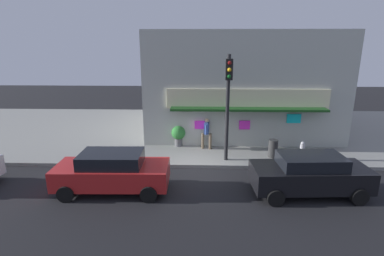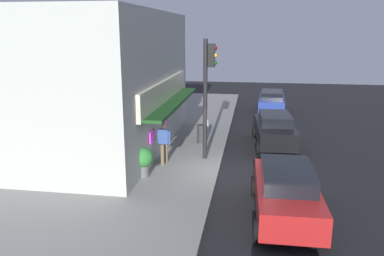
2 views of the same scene
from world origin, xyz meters
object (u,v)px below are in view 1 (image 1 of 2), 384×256
object	(u,v)px
fire_hydrant	(302,150)
trash_can	(273,148)
traffic_light	(228,95)
potted_plant_by_doorway	(178,134)
parked_car_red	(112,171)
pedestrian	(207,132)
parked_car_black	(310,174)

from	to	relation	value
fire_hydrant	trash_can	distance (m)	1.45
traffic_light	fire_hydrant	distance (m)	4.85
trash_can	potted_plant_by_doorway	size ratio (longest dim) A/B	0.78
fire_hydrant	trash_can	xyz separation A→B (m)	(-1.45, 0.07, 0.04)
potted_plant_by_doorway	parked_car_red	xyz separation A→B (m)	(-2.26, -5.19, -0.01)
fire_hydrant	pedestrian	bearing A→B (deg)	165.78
traffic_light	parked_car_red	size ratio (longest dim) A/B	1.14
potted_plant_by_doorway	parked_car_red	size ratio (longest dim) A/B	0.26
pedestrian	potted_plant_by_doorway	xyz separation A→B (m)	(-1.58, 0.47, -0.27)
traffic_light	trash_can	world-z (taller)	traffic_light
parked_car_black	fire_hydrant	bearing A→B (deg)	76.26
trash_can	parked_car_black	xyz separation A→B (m)	(0.58, -3.60, 0.23)
traffic_light	fire_hydrant	world-z (taller)	traffic_light
traffic_light	fire_hydrant	size ratio (longest dim) A/B	5.95
pedestrian	parked_car_black	bearing A→B (deg)	-50.16
parked_car_black	parked_car_red	distance (m)	7.80
traffic_light	parked_car_black	size ratio (longest dim) A/B	1.13
fire_hydrant	potted_plant_by_doorway	bearing A→B (deg)	165.23
trash_can	parked_car_red	bearing A→B (deg)	-153.63
pedestrian	parked_car_black	size ratio (longest dim) A/B	0.38
parked_car_black	parked_car_red	xyz separation A→B (m)	(-7.80, 0.02, -0.00)
parked_car_red	trash_can	bearing A→B (deg)	26.37
potted_plant_by_doorway	trash_can	bearing A→B (deg)	-18.04
fire_hydrant	potted_plant_by_doorway	distance (m)	6.63
fire_hydrant	potted_plant_by_doorway	xyz separation A→B (m)	(-6.40, 1.69, 0.27)
trash_can	pedestrian	xyz separation A→B (m)	(-3.37, 1.15, 0.50)
trash_can	parked_car_black	bearing A→B (deg)	-80.78
traffic_light	potted_plant_by_doorway	bearing A→B (deg)	139.24
traffic_light	trash_can	bearing A→B (deg)	13.05
fire_hydrant	trash_can	size ratio (longest dim) A/B	0.95
parked_car_black	pedestrian	bearing A→B (deg)	129.84
pedestrian	parked_car_red	bearing A→B (deg)	-129.10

